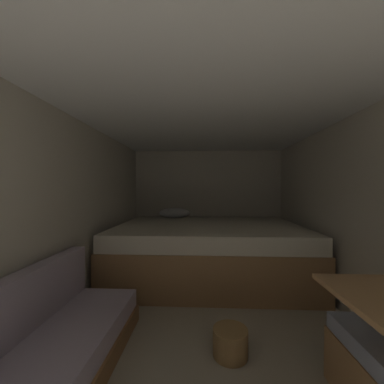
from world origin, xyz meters
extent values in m
plane|color=#A39984|center=(0.00, 1.74, 0.00)|extent=(6.66, 6.66, 0.00)
cube|color=beige|center=(0.00, 4.10, 0.98)|extent=(2.78, 0.05, 1.96)
cube|color=beige|center=(-1.37, 1.74, 0.98)|extent=(0.05, 4.66, 1.96)
cube|color=beige|center=(1.37, 1.74, 0.98)|extent=(0.05, 4.66, 1.96)
cube|color=white|center=(0.00, 1.74, 1.98)|extent=(2.78, 4.66, 0.05)
cube|color=#9E7247|center=(0.00, 3.11, 0.27)|extent=(2.56, 1.83, 0.54)
cube|color=beige|center=(0.00, 3.11, 0.64)|extent=(2.52, 1.79, 0.20)
ellipsoid|color=white|center=(-0.58, 3.81, 0.83)|extent=(0.53, 0.33, 0.17)
cube|color=#AD9EB2|center=(-1.00, 0.94, 0.22)|extent=(0.60, 1.97, 0.15)
cylinder|color=olive|center=(0.13, 1.50, 0.10)|extent=(0.26, 0.26, 0.20)
camera|label=1|loc=(-0.07, -0.24, 1.25)|focal=21.81mm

